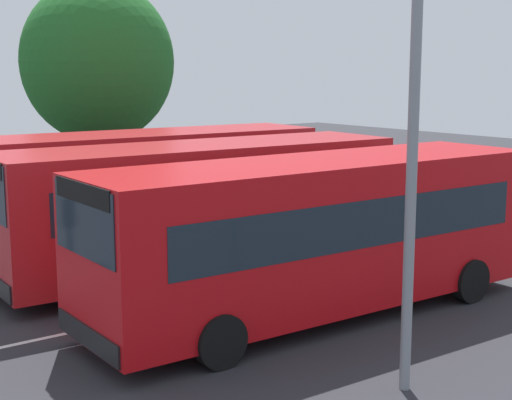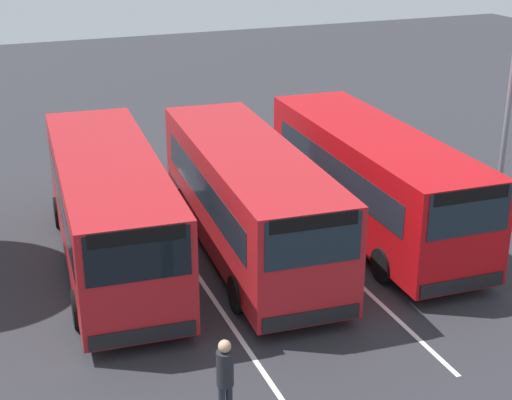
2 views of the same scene
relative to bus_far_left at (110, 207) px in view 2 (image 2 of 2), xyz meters
name	(u,v)px [view 2 (image 2 of 2)]	position (x,y,z in m)	size (l,w,h in m)	color
ground_plane	(250,248)	(0.42, 3.75, -1.66)	(71.42, 71.42, 0.00)	#2B2B30
bus_far_left	(110,207)	(0.00, 0.00, 0.00)	(9.70, 3.18, 3.02)	#AD191E
bus_center_left	(248,197)	(0.66, 3.62, 0.00)	(9.69, 3.14, 3.02)	#AD191E
bus_center_right	(373,178)	(0.57, 7.51, 0.00)	(9.64, 2.92, 3.02)	#B70C11
pedestrian	(225,375)	(7.52, 0.53, -0.57)	(0.38, 0.38, 1.83)	#232833
street_lamp	(504,73)	(1.85, 10.70, 3.05)	(0.70, 2.62, 8.18)	gray
lane_stripe_outer_left	(186,259)	(0.42, 1.89, -1.66)	(14.82, 0.12, 0.01)	silver
lane_stripe_inner_left	(310,238)	(0.42, 5.61, -1.66)	(14.82, 0.12, 0.01)	silver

